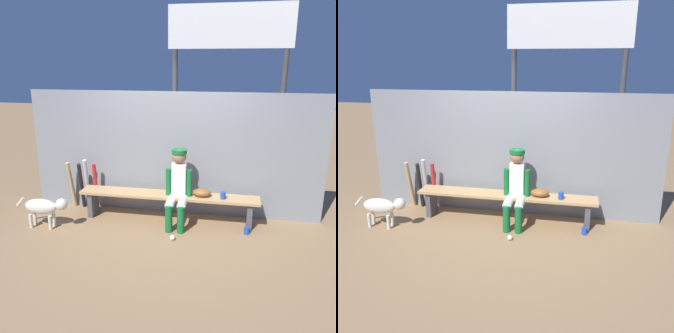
{
  "view_description": "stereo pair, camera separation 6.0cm",
  "coord_description": "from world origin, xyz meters",
  "views": [
    {
      "loc": [
        0.97,
        -5.13,
        2.45
      ],
      "look_at": [
        0.0,
        0.0,
        0.9
      ],
      "focal_mm": 37.98,
      "sensor_mm": 36.0,
      "label": 1
    },
    {
      "loc": [
        1.03,
        -5.12,
        2.45
      ],
      "look_at": [
        0.0,
        0.0,
        0.9
      ],
      "focal_mm": 37.98,
      "sensor_mm": 36.0,
      "label": 2
    }
  ],
  "objects": [
    {
      "name": "bat_aluminum_red",
      "position": [
        -1.28,
        0.2,
        0.42
      ],
      "size": [
        0.08,
        0.16,
        0.83
      ],
      "primitive_type": "cylinder",
      "rotation": [
        0.11,
        0.0,
        0.12
      ],
      "color": "#B22323",
      "rests_on": "ground_plane"
    },
    {
      "name": "dog",
      "position": [
        -1.8,
        -0.59,
        0.34
      ],
      "size": [
        0.84,
        0.2,
        0.49
      ],
      "color": "beige",
      "rests_on": "ground_plane"
    },
    {
      "name": "bat_wood_tan",
      "position": [
        -1.73,
        0.22,
        0.42
      ],
      "size": [
        0.08,
        0.24,
        0.84
      ],
      "primitive_type": "cylinder",
      "rotation": [
        0.2,
        0.0,
        -0.06
      ],
      "color": "tan",
      "rests_on": "ground_plane"
    },
    {
      "name": "bat_aluminum_black",
      "position": [
        -1.54,
        0.2,
        0.42
      ],
      "size": [
        0.1,
        0.25,
        0.83
      ],
      "primitive_type": "cylinder",
      "rotation": [
        0.22,
        0.0,
        0.16
      ],
      "color": "black",
      "rests_on": "ground_plane"
    },
    {
      "name": "cup_on_bench",
      "position": [
        0.86,
        -0.05,
        0.51
      ],
      "size": [
        0.08,
        0.08,
        0.11
      ],
      "primitive_type": "cylinder",
      "color": "#1E47AD",
      "rests_on": "dugout_bench"
    },
    {
      "name": "scoreboard",
      "position": [
        0.88,
        1.55,
        2.6
      ],
      "size": [
        2.46,
        0.27,
        3.66
      ],
      "color": "#3F3F42",
      "rests_on": "ground_plane"
    },
    {
      "name": "dugout_bench",
      "position": [
        0.0,
        0.0,
        0.36
      ],
      "size": [
        2.82,
        0.36,
        0.45
      ],
      "color": "tan",
      "rests_on": "ground_plane"
    },
    {
      "name": "baseball_glove",
      "position": [
        0.53,
        0.0,
        0.51
      ],
      "size": [
        0.28,
        0.2,
        0.12
      ],
      "primitive_type": "ellipsoid",
      "color": "brown",
      "rests_on": "dugout_bench"
    },
    {
      "name": "chainlink_fence",
      "position": [
        0.0,
        0.36,
        1.01
      ],
      "size": [
        4.77,
        0.03,
        2.01
      ],
      "primitive_type": "cube",
      "color": "gray",
      "rests_on": "ground_plane"
    },
    {
      "name": "ground_plane",
      "position": [
        0.0,
        0.0,
        0.0
      ],
      "size": [
        30.0,
        30.0,
        0.0
      ],
      "primitive_type": "plane",
      "color": "olive"
    },
    {
      "name": "cup_on_ground",
      "position": [
        1.23,
        -0.24,
        0.06
      ],
      "size": [
        0.08,
        0.08,
        0.11
      ],
      "primitive_type": "cylinder",
      "color": "#1E47AD",
      "rests_on": "ground_plane"
    },
    {
      "name": "player_seated",
      "position": [
        0.17,
        -0.11,
        0.64
      ],
      "size": [
        0.41,
        0.55,
        1.18
      ],
      "color": "silver",
      "rests_on": "ground_plane"
    },
    {
      "name": "bat_aluminum_silver",
      "position": [
        -1.44,
        0.22,
        0.45
      ],
      "size": [
        0.11,
        0.27,
        0.91
      ],
      "primitive_type": "cylinder",
      "rotation": [
        0.22,
        0.0,
        0.16
      ],
      "color": "#B7B7BC",
      "rests_on": "ground_plane"
    },
    {
      "name": "baseball",
      "position": [
        0.18,
        -0.63,
        0.04
      ],
      "size": [
        0.07,
        0.07,
        0.07
      ],
      "primitive_type": "sphere",
      "color": "white",
      "rests_on": "ground_plane"
    }
  ]
}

